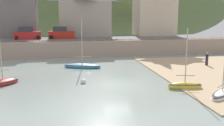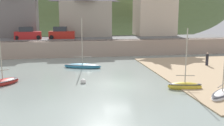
% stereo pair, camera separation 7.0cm
% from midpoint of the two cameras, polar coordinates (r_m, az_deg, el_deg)
% --- Properties ---
extents(ground, '(48.00, 41.00, 0.61)m').
position_cam_midpoint_polar(ground, '(16.58, 12.48, -12.13)').
color(ground, gray).
extents(quay_seawall, '(48.00, 9.40, 2.40)m').
position_cam_midpoint_polar(quay_seawall, '(41.74, -3.36, 3.49)').
color(quay_seawall, tan).
rests_on(quay_seawall, ground).
extents(hillside_backdrop, '(80.00, 44.00, 20.48)m').
position_cam_midpoint_polar(hillside_backdrop, '(79.36, -3.45, 11.05)').
color(hillside_backdrop, '#54693C').
rests_on(hillside_backdrop, ground).
extents(waterfront_building_left, '(7.39, 5.18, 9.20)m').
position_cam_midpoint_polar(waterfront_building_left, '(49.58, -19.75, 10.66)').
color(waterfront_building_left, slate).
rests_on(waterfront_building_left, ground).
extents(waterfront_building_centre, '(9.24, 5.71, 7.76)m').
position_cam_midpoint_polar(waterfront_building_centre, '(48.99, -5.77, 10.35)').
color(waterfront_building_centre, '#A19583').
rests_on(waterfront_building_centre, ground).
extents(waterfront_building_right, '(7.30, 6.05, 10.53)m').
position_cam_midpoint_polar(waterfront_building_right, '(51.59, 9.11, 11.85)').
color(waterfront_building_right, beige).
rests_on(waterfront_building_right, ground).
extents(sailboat_far_left, '(3.08, 1.57, 5.43)m').
position_cam_midpoint_polar(sailboat_far_left, '(24.17, 15.29, -4.68)').
color(sailboat_far_left, gold).
rests_on(sailboat_far_left, ground).
extents(dinghy_open_wooden, '(3.62, 3.35, 6.14)m').
position_cam_midpoint_polar(dinghy_open_wooden, '(22.92, 22.46, -6.08)').
color(dinghy_open_wooden, white).
rests_on(dinghy_open_wooden, ground).
extents(sailboat_nearest_shore, '(3.26, 3.24, 5.61)m').
position_cam_midpoint_polar(sailboat_nearest_shore, '(26.73, -22.14, -3.74)').
color(sailboat_nearest_shore, '#AA2620').
rests_on(sailboat_nearest_shore, ground).
extents(sailboat_white_hull, '(4.69, 2.56, 6.07)m').
position_cam_midpoint_polar(sailboat_white_hull, '(32.43, -6.23, -0.59)').
color(sailboat_white_hull, teal).
rests_on(sailboat_white_hull, ground).
extents(parked_car_near_slipway, '(4.15, 1.83, 1.95)m').
position_cam_midpoint_polar(parked_car_near_slipway, '(44.89, -17.43, 5.90)').
color(parked_car_near_slipway, red).
rests_on(parked_car_near_slipway, ground).
extents(parked_car_by_wall, '(4.24, 2.08, 1.95)m').
position_cam_midpoint_polar(parked_car_by_wall, '(44.50, -10.60, 6.16)').
color(parked_car_by_wall, '#B22117').
rests_on(parked_car_by_wall, ground).
extents(person_on_slipway, '(0.34, 0.34, 1.62)m').
position_cam_midpoint_polar(person_on_slipway, '(35.17, 19.62, 0.95)').
color(person_on_slipway, '#282833').
rests_on(person_on_slipway, ground).
extents(mooring_buoy, '(0.53, 0.53, 0.53)m').
position_cam_midpoint_polar(mooring_buoy, '(25.36, -6.06, -3.94)').
color(mooring_buoy, silver).
rests_on(mooring_buoy, ground).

